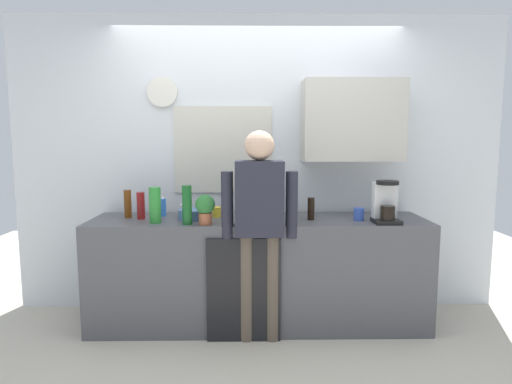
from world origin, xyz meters
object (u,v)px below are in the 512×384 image
Objects in this scene: cup_blue_mug at (359,214)px; cup_yellow_cup at (217,212)px; coffee_maker at (386,204)px; storage_canister at (256,204)px; bottle_clear_soda at (155,205)px; cup_white_mug at (185,210)px; bottle_amber_beer at (128,204)px; bottle_red_vinegar at (141,206)px; potted_plant at (205,207)px; dish_soap at (163,207)px; person_at_sink at (259,218)px; bottle_green_wine at (187,205)px; bottle_dark_sauce at (311,209)px; mixing_bowl at (192,214)px; bottle_olive_oil at (293,204)px.

cup_yellow_cup is at bearing 171.99° from cup_blue_mug.
coffee_maker reaches higher than storage_canister.
bottle_clear_soda is 0.38m from cup_white_mug.
bottle_amber_beer is at bearing 173.50° from coffee_maker.
storage_canister is (0.94, 0.23, -0.02)m from bottle_red_vinegar.
cup_blue_mug is (1.75, -0.09, -0.06)m from bottle_red_vinegar.
dish_soap is at bearing 137.79° from potted_plant.
coffee_maker is 1.95m from bottle_red_vinegar.
bottle_red_vinegar is 2.20× the size of cup_blue_mug.
bottle_green_wine is at bearing 162.01° from person_at_sink.
bottle_dark_sauce is (-0.57, 0.11, -0.06)m from coffee_maker.
potted_plant is at bearing -61.77° from cup_white_mug.
storage_canister is at bearing 8.27° from dish_soap.
bottle_red_vinegar is 0.96m from storage_canister.
person_at_sink is at bearing -7.84° from bottle_green_wine.
potted_plant reaches higher than cup_blue_mug.
coffee_maker is 1.10× the size of bottle_green_wine.
cup_yellow_cup is at bearing 78.36° from potted_plant.
cup_white_mug is at bearing 114.60° from mixing_bowl.
mixing_bowl is 0.30m from dish_soap.
bottle_clear_soda reaches higher than potted_plant.
dish_soap is at bearing 171.22° from bottle_olive_oil.
cup_yellow_cup is (0.73, 0.01, -0.07)m from bottle_amber_beer.
mixing_bowl is (0.27, 0.14, -0.10)m from bottle_clear_soda.
bottle_clear_soda is at bearing -173.81° from bottle_olive_oil.
coffee_maker reaches higher than bottle_clear_soda.
potted_plant is (0.40, -0.07, -0.01)m from bottle_clear_soda.
bottle_red_vinegar is 0.47m from bottle_green_wine.
cup_white_mug is at bearing 167.17° from bottle_olive_oil.
bottle_clear_soda is 1.56× the size of dish_soap.
bottle_clear_soda is 0.36m from bottle_amber_beer.
coffee_maker is at bearing -6.50° from bottle_amber_beer.
cup_blue_mug is 1.16m from cup_yellow_cup.
bottle_clear_soda is 0.40m from potted_plant.
cup_white_mug is at bearing 162.34° from cup_yellow_cup.
cup_yellow_cup is 0.50× the size of storage_canister.
bottle_amber_beer reaches higher than cup_white_mug.
cup_blue_mug is 0.06× the size of person_at_sink.
bottle_green_wine is 0.56m from person_at_sink.
potted_plant is 0.53m from dish_soap.
bottle_dark_sauce reaches higher than mixing_bowl.
bottle_dark_sauce is 0.82× the size of bottle_red_vinegar.
bottle_dark_sauce is 0.60× the size of bottle_green_wine.
bottle_red_vinegar is 0.42m from mixing_bowl.
coffee_maker is 1.94× the size of storage_canister.
bottle_red_vinegar is at bearing -165.90° from storage_canister.
bottle_dark_sauce is 0.53m from storage_canister.
cup_blue_mug is (1.88, -0.15, -0.07)m from bottle_amber_beer.
bottle_olive_oil is 0.92m from cup_white_mug.
bottle_amber_beer is at bearing 152.55° from bottle_red_vinegar.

